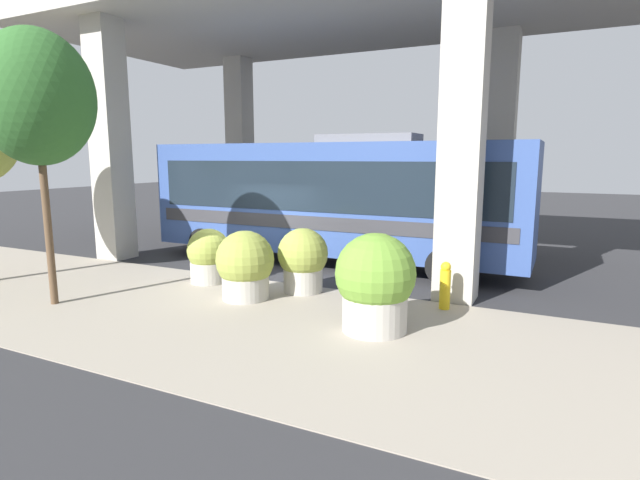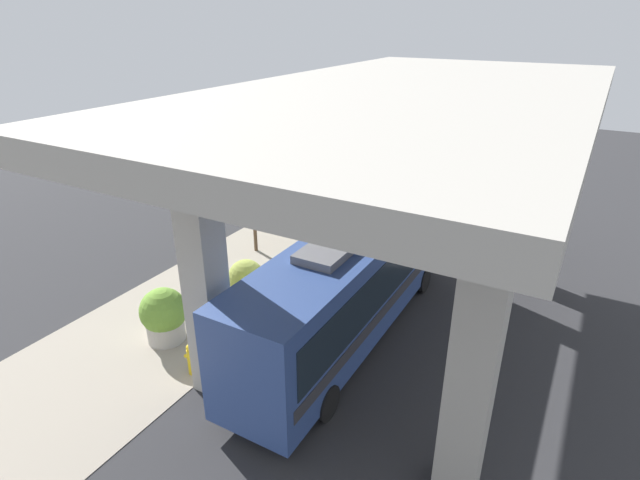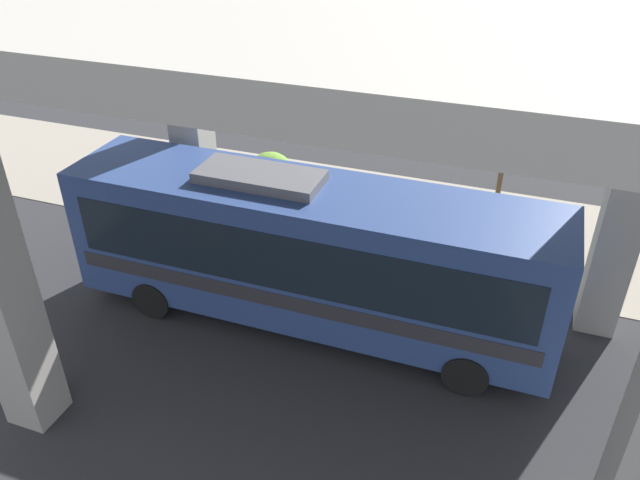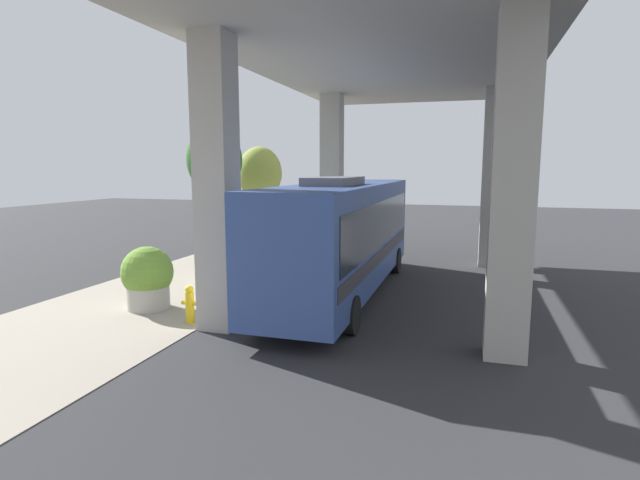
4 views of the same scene
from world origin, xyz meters
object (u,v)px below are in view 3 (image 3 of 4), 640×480
at_px(fire_hydrant, 219,214).
at_px(planter_back, 416,239).
at_px(planter_middle, 325,224).
at_px(street_tree_far, 516,82).
at_px(planter_front, 271,180).
at_px(bus, 308,249).
at_px(planter_extra, 366,212).

height_order(fire_hydrant, planter_back, planter_back).
distance_m(planter_middle, street_tree_far, 6.69).
bearing_deg(planter_middle, street_tree_far, 126.77).
xyz_separation_m(fire_hydrant, planter_front, (-1.93, 0.89, 0.41)).
distance_m(bus, planter_back, 4.24).
relative_size(fire_hydrant, planter_front, 0.56).
relative_size(bus, street_tree_far, 1.94).
bearing_deg(planter_back, street_tree_far, 149.08).
distance_m(planter_front, planter_extra, 3.49).
bearing_deg(fire_hydrant, planter_back, 93.28).
xyz_separation_m(planter_front, planter_extra, (0.72, 3.41, -0.15)).
bearing_deg(planter_front, fire_hydrant, -24.61).
bearing_deg(planter_extra, planter_middle, -38.66).
xyz_separation_m(planter_front, planter_back, (1.59, 5.14, -0.24)).
bearing_deg(planter_middle, planter_extra, 141.34).
bearing_deg(bus, planter_middle, -167.27).
relative_size(fire_hydrant, planter_extra, 0.66).
bearing_deg(planter_front, planter_back, 72.83).
height_order(planter_front, planter_middle, planter_front).
xyz_separation_m(planter_middle, street_tree_far, (-3.36, 4.49, 3.65)).
bearing_deg(planter_extra, street_tree_far, 121.87).
bearing_deg(planter_middle, bus, 12.73).
distance_m(bus, street_tree_far, 7.97).
bearing_deg(planter_middle, fire_hydrant, -88.47).
bearing_deg(street_tree_far, planter_back, -30.92).
relative_size(bus, planter_extra, 7.15).
xyz_separation_m(planter_back, street_tree_far, (-3.10, 1.86, 3.75)).
bearing_deg(planter_back, planter_front, -107.17).
height_order(planter_back, street_tree_far, street_tree_far).
distance_m(planter_back, planter_extra, 1.94).
xyz_separation_m(fire_hydrant, street_tree_far, (-3.45, 7.88, 3.92)).
bearing_deg(fire_hydrant, planter_middle, 91.53).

